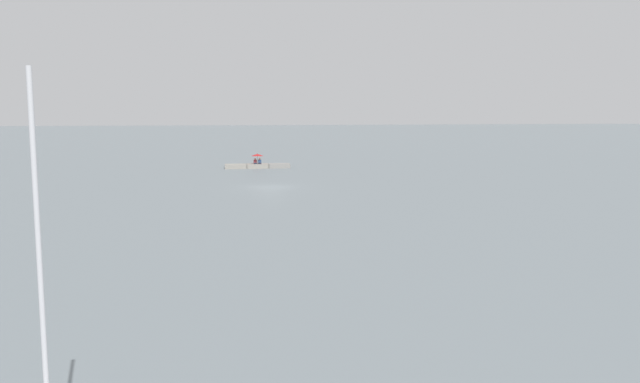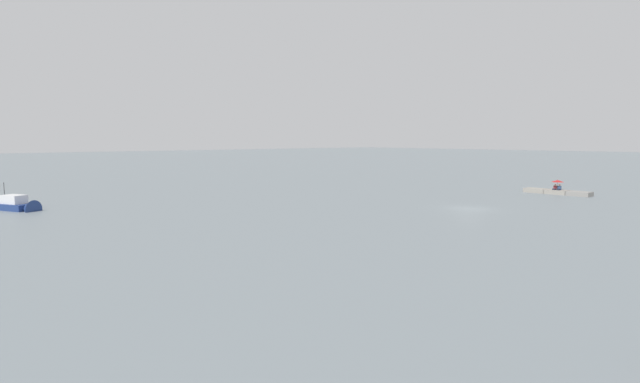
# 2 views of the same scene
# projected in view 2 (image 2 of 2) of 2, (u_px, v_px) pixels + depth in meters

# --- Properties ---
(ground_plane) EXTENTS (500.00, 500.00, 0.00)m
(ground_plane) POSITION_uv_depth(u_px,v_px,m) (469.00, 209.00, 51.10)
(ground_plane) COLOR slate
(seawall_pier) EXTENTS (8.13, 1.78, 0.55)m
(seawall_pier) POSITION_uv_depth(u_px,v_px,m) (557.00, 192.00, 64.50)
(seawall_pier) COLOR gray
(seawall_pier) RESTS_ON ground_plane
(person_seated_blue_left) EXTENTS (0.40, 0.60, 0.73)m
(person_seated_blue_left) POSITION_uv_depth(u_px,v_px,m) (559.00, 188.00, 64.17)
(person_seated_blue_left) COLOR #1E2333
(person_seated_blue_left) RESTS_ON seawall_pier
(person_seated_maroon_right) EXTENTS (0.40, 0.60, 0.73)m
(person_seated_maroon_right) POSITION_uv_depth(u_px,v_px,m) (555.00, 188.00, 64.63)
(person_seated_maroon_right) COLOR #1E2333
(person_seated_maroon_right) RESTS_ON seawall_pier
(umbrella_open_red) EXTENTS (1.50, 1.50, 1.32)m
(umbrella_open_red) POSITION_uv_depth(u_px,v_px,m) (558.00, 181.00, 64.37)
(umbrella_open_red) COLOR black
(umbrella_open_red) RESTS_ON seawall_pier
(motorboat_navy_near) EXTENTS (6.23, 4.13, 3.37)m
(motorboat_navy_near) POSITION_uv_depth(u_px,v_px,m) (17.00, 207.00, 50.15)
(motorboat_navy_near) COLOR navy
(motorboat_navy_near) RESTS_ON ground_plane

